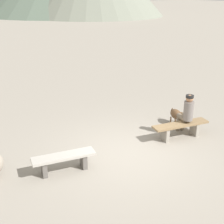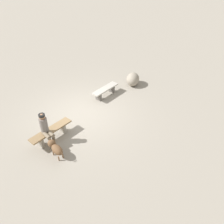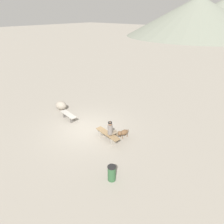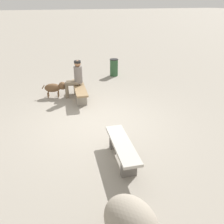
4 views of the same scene
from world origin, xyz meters
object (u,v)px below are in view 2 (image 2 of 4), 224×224
Objects in this scene: bench_left at (105,90)px; seated_person at (46,128)px; dog at (56,148)px; boulder at (133,79)px; bench_right at (51,132)px.

seated_person is at bearing 8.64° from bench_left.
seated_person reaches higher than dog.
boulder is at bearing -74.48° from dog.
boulder reaches higher than bench_right.
boulder reaches higher than bench_left.
seated_person is 0.87m from dog.
bench_right reaches higher than bench_left.
seated_person reaches higher than boulder.
bench_right is 5.60m from boulder.
boulder is (-5.54, 0.81, 0.01)m from bench_right.
boulder is (-1.74, 0.69, 0.02)m from bench_left.
dog is (0.32, 0.70, -0.41)m from seated_person.
bench_right is 1.37× the size of seated_person.
boulder is at bearing -170.33° from seated_person.
boulder is (-6.12, 0.05, -0.02)m from dog.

